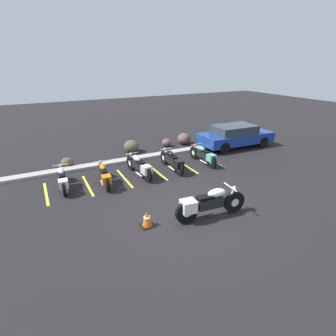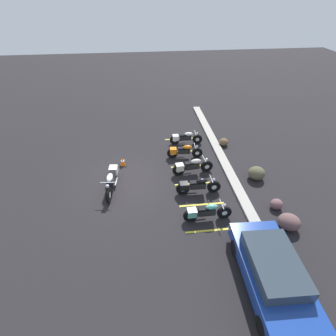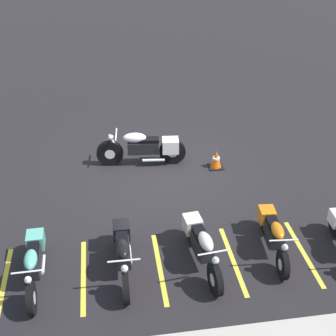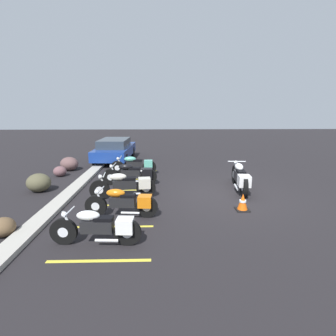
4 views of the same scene
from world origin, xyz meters
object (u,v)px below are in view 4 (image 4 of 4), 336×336
parked_bike_1 (125,202)px  parked_bike_3 (132,174)px  car_blue (115,149)px  landscape_rock_1 (69,164)px  motorcycle_white_featured (240,177)px  landscape_rock_2 (3,227)px  parked_bike_0 (100,227)px  parked_bike_4 (136,165)px  parked_bike_2 (126,185)px  landscape_rock_3 (60,171)px  traffic_cone (243,202)px  landscape_rock_0 (39,183)px

parked_bike_1 → parked_bike_3: 3.19m
car_blue → landscape_rock_1: bearing=144.0°
motorcycle_white_featured → landscape_rock_2: 7.49m
parked_bike_3 → landscape_rock_1: size_ratio=2.41×
parked_bike_0 → parked_bike_4: 6.49m
motorcycle_white_featured → parked_bike_0: motorcycle_white_featured is taller
parked_bike_4 → landscape_rock_1: bearing=-15.3°
parked_bike_2 → landscape_rock_3: bearing=-47.8°
landscape_rock_1 → traffic_cone: landscape_rock_1 is taller
parked_bike_3 → landscape_rock_2: 5.02m
landscape_rock_1 → landscape_rock_2: size_ratio=1.61×
parked_bike_2 → landscape_rock_0: 3.41m
parked_bike_4 → landscape_rock_1: (0.85, 3.35, -0.11)m
parked_bike_4 → traffic_cone: parked_bike_4 is taller
parked_bike_4 → landscape_rock_3: size_ratio=3.76×
car_blue → parked_bike_0: bearing=-170.2°
car_blue → parked_bike_2: bearing=-165.1°
parked_bike_4 → car_blue: 3.55m
motorcycle_white_featured → parked_bike_1: motorcycle_white_featured is taller
motorcycle_white_featured → car_blue: bearing=49.0°
parked_bike_0 → parked_bike_1: bearing=-99.5°
landscape_rock_1 → landscape_rock_2: landscape_rock_1 is taller
parked_bike_0 → traffic_cone: (1.94, -3.80, -0.19)m
parked_bike_1 → landscape_rock_1: 6.77m
landscape_rock_0 → landscape_rock_1: landscape_rock_0 is taller
parked_bike_1 → landscape_rock_0: bearing=-30.0°
parked_bike_1 → landscape_rock_0: parked_bike_1 is taller
landscape_rock_0 → traffic_cone: (-2.01, -6.92, -0.10)m
landscape_rock_1 → parked_bike_2: bearing=-141.5°
landscape_rock_1 → parked_bike_4: bearing=-104.3°
parked_bike_4 → landscape_rock_0: bearing=36.4°
parked_bike_4 → landscape_rock_2: bearing=65.6°
car_blue → landscape_rock_2: 9.31m
landscape_rock_0 → parked_bike_1: bearing=-124.8°
parked_bike_2 → landscape_rock_1: size_ratio=2.46×
car_blue → landscape_rock_1: (-2.36, 1.85, -0.35)m
car_blue → landscape_rock_1: size_ratio=4.84×
traffic_cone → landscape_rock_2: bearing=103.4°
parked_bike_1 → landscape_rock_2: parked_bike_1 is taller
parked_bike_1 → car_blue: size_ratio=0.47×
parked_bike_3 → landscape_rock_3: parked_bike_3 is taller
parked_bike_2 → landscape_rock_0: parked_bike_2 is taller
parked_bike_4 → landscape_rock_0: (-2.54, 3.31, -0.11)m
parked_bike_3 → car_blue: size_ratio=0.50×
parked_bike_2 → landscape_rock_0: size_ratio=2.57×
landscape_rock_3 → landscape_rock_0: bearing=-178.3°
motorcycle_white_featured → parked_bike_1: bearing=125.7°
motorcycle_white_featured → parked_bike_1: size_ratio=1.20×
motorcycle_white_featured → landscape_rock_3: 7.81m
motorcycle_white_featured → parked_bike_3: motorcycle_white_featured is taller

